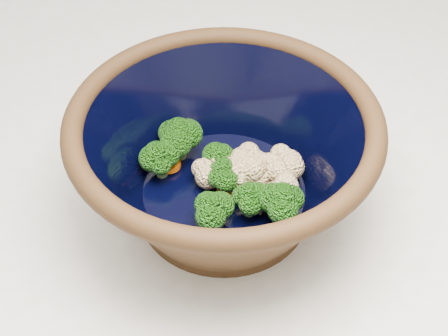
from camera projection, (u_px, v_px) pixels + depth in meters
mixing_bowl at (224, 159)px, 0.62m from camera, size 0.38×0.38×0.13m
vegetable_pile at (231, 173)px, 0.63m from camera, size 0.16×0.17×0.05m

